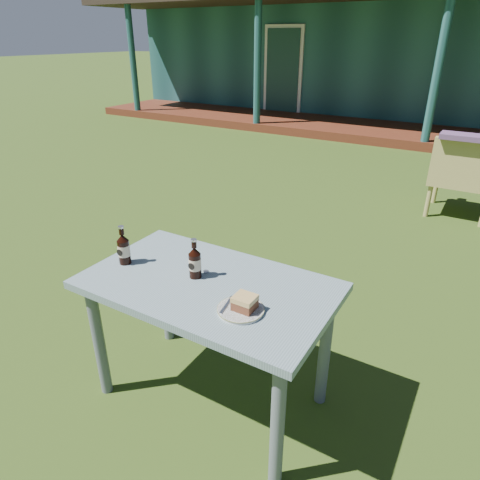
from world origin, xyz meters
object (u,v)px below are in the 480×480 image
Objects in this scene: cola_bottle_near at (195,262)px; armchair_left at (464,173)px; cola_bottle_far at (124,249)px; plate at (241,310)px; cafe_table at (208,300)px; cake_slice at (245,302)px.

cola_bottle_near reaches higher than armchair_left.
cola_bottle_far is 3.79m from armchair_left.
cola_bottle_near reaches higher than plate.
cola_bottle_near is (-0.34, 0.13, 0.07)m from plate.
cola_bottle_near is (-0.08, 0.01, 0.18)m from cafe_table.
cafe_table is 0.30m from plate.
cafe_table is 13.04× the size of cake_slice.
cola_bottle_near is at bearing 171.55° from cafe_table.
cake_slice is 0.38m from cola_bottle_near.
cafe_table is 0.33m from cake_slice.
armchair_left is (0.55, 3.60, -0.28)m from cake_slice.
plate is 0.24× the size of armchair_left.
armchair_left is at bearing 76.73° from cafe_table.
cola_bottle_far is at bearing 175.18° from plate.
plate is 2.22× the size of cake_slice.
plate is 0.74m from cola_bottle_far.
cake_slice is at bearing 26.21° from plate.
cafe_table is 1.39× the size of armchair_left.
cola_bottle_far is at bearing -172.69° from cafe_table.
plate is (0.26, -0.12, 0.11)m from cafe_table.
cafe_table is at bearing 157.00° from cake_slice.
plate is at bearing -21.79° from cola_bottle_near.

